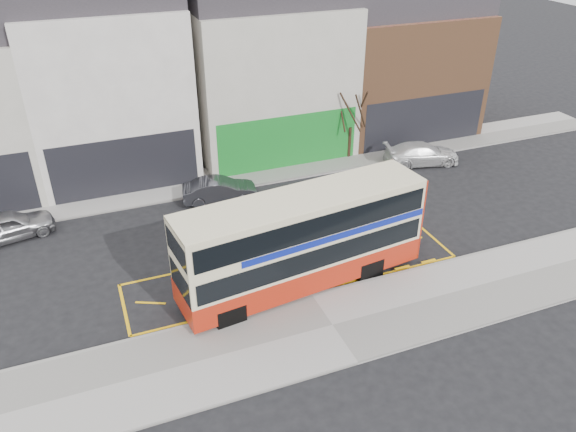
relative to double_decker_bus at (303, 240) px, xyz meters
name	(u,v)px	position (x,y,z in m)	size (l,w,h in m)	color
ground	(308,292)	(-0.03, -0.60, -2.12)	(120.00, 120.00, 0.00)	black
pavement	(332,326)	(-0.03, -2.90, -2.04)	(40.00, 4.00, 0.15)	#9F9A96
kerb	(312,296)	(-0.03, -0.98, -2.04)	(40.00, 0.15, 0.15)	gray
far_pavement	(230,177)	(-0.03, 10.40, -2.04)	(50.00, 3.00, 0.15)	#9F9A96
road_markings	(293,270)	(-0.03, 1.00, -2.11)	(14.00, 3.40, 0.01)	yellow
terrace_left	(106,75)	(-5.53, 14.38, 3.20)	(8.00, 8.01, 11.80)	silver
terrace_green_shop	(264,64)	(3.47, 14.38, 2.95)	(9.00, 8.01, 11.30)	beige
terrace_right	(396,58)	(12.47, 14.38, 2.45)	(9.00, 8.01, 10.30)	brown
double_decker_bus	(303,240)	(0.00, 0.00, 0.00)	(10.30, 3.52, 4.03)	beige
bus_stop_post	(217,275)	(-3.74, -0.99, -0.01)	(0.82, 0.14, 3.29)	black
car_silver	(8,226)	(-11.22, 8.08, -1.44)	(1.60, 3.97, 1.35)	#9A999E
car_grey	(220,190)	(-1.26, 8.05, -1.50)	(1.32, 3.79, 1.25)	#43444B
car_white	(422,154)	(10.95, 8.19, -1.49)	(1.78, 4.37, 1.27)	silver
street_tree_right	(352,99)	(7.33, 10.44, 1.55)	(2.50, 2.50, 5.39)	#342517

